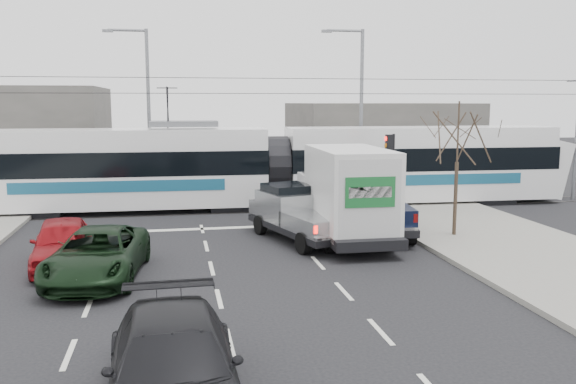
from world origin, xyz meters
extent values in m
plane|color=black|center=(0.00, 0.00, 0.00)|extent=(120.00, 120.00, 0.00)
cube|color=gray|center=(9.00, 0.00, 0.07)|extent=(6.00, 60.00, 0.15)
cube|color=#33302D|center=(0.00, 10.00, 0.01)|extent=(60.00, 1.60, 0.03)
cube|color=slate|center=(12.00, 24.00, 2.50)|extent=(12.00, 10.00, 5.00)
cylinder|color=#47382B|center=(7.60, 2.50, 1.52)|extent=(0.14, 0.14, 2.75)
cylinder|color=#47382B|center=(7.60, 2.50, 4.03)|extent=(0.07, 0.07, 2.25)
cylinder|color=black|center=(6.60, 6.50, 1.95)|extent=(0.12, 0.12, 3.60)
cube|color=black|center=(6.40, 6.50, 3.25)|extent=(0.28, 0.28, 0.95)
cylinder|color=#FF0C07|center=(6.25, 6.50, 3.55)|extent=(0.06, 0.20, 0.20)
cylinder|color=orange|center=(6.25, 6.50, 3.25)|extent=(0.06, 0.20, 0.20)
cylinder|color=#05330C|center=(6.25, 6.50, 2.95)|extent=(0.06, 0.20, 0.20)
cube|color=white|center=(6.58, 6.35, 2.45)|extent=(0.02, 0.30, 0.40)
cylinder|color=slate|center=(7.50, 14.00, 4.50)|extent=(0.20, 0.20, 9.00)
cylinder|color=slate|center=(6.50, 14.00, 8.90)|extent=(2.00, 0.14, 0.14)
cube|color=slate|center=(5.50, 14.00, 8.85)|extent=(0.55, 0.25, 0.14)
cylinder|color=slate|center=(-4.00, 16.00, 4.50)|extent=(0.20, 0.20, 9.00)
cylinder|color=slate|center=(-5.00, 16.00, 8.90)|extent=(2.00, 0.14, 0.14)
cube|color=slate|center=(-6.00, 16.00, 8.85)|extent=(0.55, 0.25, 0.14)
cylinder|color=black|center=(0.00, 10.00, 5.50)|extent=(60.00, 0.03, 0.03)
cylinder|color=black|center=(0.00, 10.00, 6.20)|extent=(60.00, 0.03, 0.03)
cube|color=white|center=(-5.15, 10.75, 1.08)|extent=(13.54, 3.19, 1.63)
cube|color=black|center=(-5.15, 10.75, 2.34)|extent=(13.61, 3.22, 1.11)
cube|color=white|center=(-5.15, 10.75, 3.34)|extent=(13.54, 3.08, 1.04)
cube|color=#165270|center=(-5.19, 9.32, 1.38)|extent=(9.42, 0.28, 0.52)
cube|color=white|center=(9.49, 10.35, 1.08)|extent=(13.54, 3.19, 1.63)
cube|color=black|center=(9.49, 10.35, 2.34)|extent=(13.61, 3.22, 1.11)
cube|color=white|center=(9.49, 10.35, 3.34)|extent=(13.54, 3.08, 1.04)
cube|color=#165270|center=(9.45, 8.92, 1.38)|extent=(9.42, 0.28, 0.52)
cylinder|color=black|center=(2.17, 10.55, 2.12)|extent=(1.12, 2.74, 2.71)
cube|color=slate|center=(-2.22, 10.67, 4.10)|extent=(3.18, 1.78, 0.26)
cube|color=black|center=(-8.81, 10.85, 0.19)|extent=(2.16, 2.46, 0.38)
cube|color=black|center=(-0.03, 10.61, 0.19)|extent=(2.16, 2.46, 0.38)
cube|color=black|center=(4.36, 10.49, 0.19)|extent=(2.16, 2.46, 0.38)
cube|color=black|center=(13.14, 10.25, 0.19)|extent=(2.16, 2.46, 0.38)
cube|color=black|center=(1.82, 3.14, 0.52)|extent=(3.34, 5.77, 0.24)
cube|color=#A5A7A9|center=(1.54, 4.09, 1.18)|extent=(2.42, 2.72, 1.08)
cube|color=black|center=(1.51, 4.18, 1.74)|extent=(2.00, 2.02, 0.52)
cube|color=#A5A7A9|center=(1.17, 5.34, 0.96)|extent=(1.99, 1.45, 0.52)
cube|color=#A5A7A9|center=(2.16, 1.99, 0.89)|extent=(2.46, 2.88, 0.61)
cube|color=silver|center=(2.55, 0.63, 0.64)|extent=(1.71, 0.65, 0.17)
cube|color=#FF0C07|center=(1.73, 0.50, 0.99)|extent=(0.15, 0.11, 0.26)
cube|color=#FF0C07|center=(3.32, 0.96, 0.99)|extent=(0.15, 0.11, 0.26)
cylinder|color=black|center=(0.49, 4.58, 0.38)|extent=(0.46, 0.80, 0.75)
cylinder|color=black|center=(2.16, 5.06, 0.38)|extent=(0.46, 0.80, 0.75)
cylinder|color=black|center=(1.48, 1.22, 0.38)|extent=(0.46, 0.80, 0.75)
cylinder|color=black|center=(3.14, 1.71, 0.38)|extent=(0.46, 0.80, 0.75)
cube|color=black|center=(3.46, 3.10, 0.55)|extent=(2.49, 6.99, 0.35)
cube|color=white|center=(3.50, 5.74, 1.39)|extent=(2.29, 1.70, 1.59)
cube|color=black|center=(3.50, 5.88, 1.99)|extent=(1.97, 1.14, 0.60)
cube|color=silver|center=(3.45, 2.40, 2.01)|extent=(2.45, 4.76, 2.93)
cube|color=silver|center=(3.42, 0.06, 2.01)|extent=(2.10, 0.08, 2.58)
cube|color=#155D28|center=(3.42, 0.01, 2.25)|extent=(1.67, 0.04, 1.00)
cube|color=black|center=(3.41, -0.17, 0.45)|extent=(2.15, 0.28, 0.18)
cylinder|color=black|center=(2.45, 5.34, 0.45)|extent=(0.31, 0.90, 0.89)
cylinder|color=black|center=(4.55, 5.31, 0.45)|extent=(0.31, 0.90, 0.89)
cylinder|color=black|center=(2.39, 1.17, 0.50)|extent=(0.31, 1.00, 0.99)
cylinder|color=black|center=(4.48, 1.13, 0.50)|extent=(0.31, 1.00, 0.99)
cube|color=black|center=(4.86, 3.64, 0.59)|extent=(2.65, 5.61, 0.27)
cube|color=black|center=(4.98, 4.60, 1.35)|extent=(2.22, 2.49, 1.24)
cube|color=black|center=(4.99, 4.71, 2.00)|extent=(1.89, 1.82, 0.59)
cube|color=black|center=(5.14, 5.89, 1.10)|extent=(2.01, 1.20, 0.59)
cube|color=black|center=(4.71, 2.46, 1.03)|extent=(2.24, 2.66, 0.70)
cube|color=silver|center=(4.54, 1.06, 0.74)|extent=(1.85, 0.42, 0.19)
cube|color=#590505|center=(3.68, 1.28, 1.14)|extent=(0.16, 0.10, 0.30)
cube|color=#590505|center=(5.43, 1.06, 1.14)|extent=(0.16, 0.10, 0.30)
cylinder|color=black|center=(4.16, 5.47, 0.43)|extent=(0.41, 0.90, 0.86)
cylinder|color=black|center=(5.99, 5.24, 0.43)|extent=(0.41, 0.90, 0.86)
cylinder|color=black|center=(3.73, 2.04, 0.43)|extent=(0.41, 0.90, 0.86)
cylinder|color=black|center=(5.56, 1.81, 0.43)|extent=(0.41, 0.90, 0.86)
imported|color=black|center=(-5.02, -0.51, 0.73)|extent=(2.94, 5.47, 1.46)
imported|color=maroon|center=(-6.25, 1.10, 0.76)|extent=(2.30, 4.63, 1.52)
imported|color=black|center=(-2.88, -8.79, 0.78)|extent=(2.33, 5.44, 1.56)
camera|label=1|loc=(-2.80, -18.48, 5.14)|focal=38.00mm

